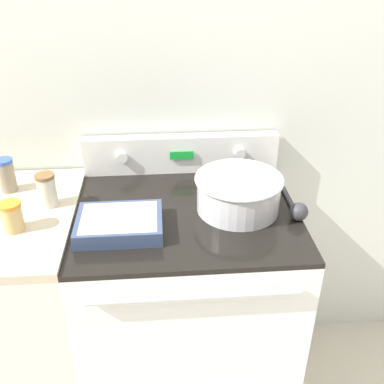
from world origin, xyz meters
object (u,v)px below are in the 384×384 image
spice_jar_blue_cap (7,175)px  spice_jar_orange_cap (12,216)px  mixing_bowl (239,191)px  casserole_dish (120,223)px  ladle (297,209)px  spice_jar_brown_cap (47,190)px

spice_jar_blue_cap → spice_jar_orange_cap: bearing=-71.9°
spice_jar_orange_cap → spice_jar_blue_cap: spice_jar_blue_cap is taller
mixing_bowl → spice_jar_blue_cap: bearing=168.0°
casserole_dish → spice_jar_orange_cap: size_ratio=2.77×
spice_jar_orange_cap → casserole_dish: bearing=-2.3°
mixing_bowl → ladle: 0.20m
spice_jar_brown_cap → spice_jar_blue_cap: bearing=144.8°
mixing_bowl → casserole_dish: size_ratio=1.11×
spice_jar_orange_cap → spice_jar_brown_cap: bearing=60.6°
mixing_bowl → spice_jar_orange_cap: 0.72m
ladle → spice_jar_brown_cap: 0.83m
casserole_dish → spice_jar_blue_cap: (-0.41, 0.27, 0.05)m
mixing_bowl → casserole_dish: bearing=-166.0°
casserole_dish → spice_jar_brown_cap: spice_jar_brown_cap is taller
spice_jar_brown_cap → spice_jar_blue_cap: size_ratio=0.96×
mixing_bowl → ladle: bearing=-17.0°
spice_jar_orange_cap → spice_jar_blue_cap: 0.27m
mixing_bowl → casserole_dish: mixing_bowl is taller
casserole_dish → spice_jar_brown_cap: size_ratio=2.28×
mixing_bowl → spice_jar_blue_cap: 0.82m
casserole_dish → ladle: 0.58m
casserole_dish → spice_jar_blue_cap: 0.49m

